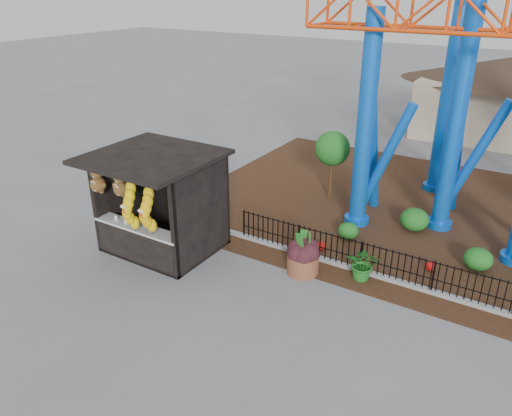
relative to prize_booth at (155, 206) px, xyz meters
The scene contains 9 objects.
ground 3.50m from the prize_booth, 16.75° to the right, with size 120.00×120.00×0.00m, color slate.
mulch_bed 10.09m from the prize_booth, 45.35° to the left, with size 18.00×12.00×0.02m, color #331E11.
curb 7.46m from the prize_booth, 16.64° to the left, with size 18.00×0.18×0.12m, color gray.
prize_booth is the anchor object (origin of this frame).
picket_fence 8.25m from the prize_booth, 14.83° to the left, with size 12.20×0.06×1.00m, color black, non-canonical shape.
terracotta_planter 4.72m from the prize_booth, 15.62° to the left, with size 0.92×0.92×0.57m, color brown.
planter_foliage 4.60m from the prize_booth, 15.62° to the left, with size 0.70×0.70×0.64m, color black.
potted_plant 6.33m from the prize_booth, 16.69° to the left, with size 0.89×0.77×0.99m, color #19571A.
landscaping 8.96m from the prize_booth, 31.96° to the left, with size 7.42×3.53×0.76m.
Camera 1 is at (6.75, -9.04, 7.70)m, focal length 35.00 mm.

